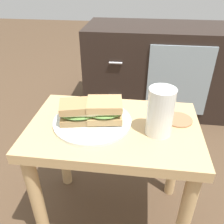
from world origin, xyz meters
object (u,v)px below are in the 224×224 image
at_px(coaster, 178,120).
at_px(beer_glass, 160,112).
at_px(sandwich_front, 79,112).
at_px(tv_cabinet, 157,69).
at_px(plate, 92,121).
at_px(sandwich_back, 105,110).

bearing_deg(coaster, beer_glass, -132.61).
xyz_separation_m(sandwich_front, coaster, (0.33, 0.06, -0.04)).
xyz_separation_m(tv_cabinet, beer_glass, (-0.05, -0.97, 0.24)).
height_order(plate, sandwich_front, sandwich_front).
distance_m(tv_cabinet, plate, 0.99).
height_order(sandwich_front, sandwich_back, sandwich_back).
distance_m(plate, sandwich_back, 0.06).
bearing_deg(tv_cabinet, sandwich_front, -107.63).
relative_size(tv_cabinet, plate, 3.71).
bearing_deg(sandwich_back, tv_cabinet, 76.66).
height_order(plate, coaster, plate).
relative_size(sandwich_front, coaster, 1.58).
bearing_deg(tv_cabinet, sandwich_back, -103.34).
relative_size(sandwich_front, sandwich_back, 1.09).
relative_size(tv_cabinet, beer_glass, 6.33).
xyz_separation_m(tv_cabinet, sandwich_back, (-0.22, -0.93, 0.22)).
bearing_deg(beer_glass, coaster, 47.39).
height_order(beer_glass, coaster, beer_glass).
xyz_separation_m(sandwich_front, sandwich_back, (0.08, 0.02, 0.00)).
distance_m(sandwich_back, coaster, 0.25).
bearing_deg(beer_glass, tv_cabinet, 87.17).
xyz_separation_m(sandwich_back, coaster, (0.25, 0.04, -0.04)).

